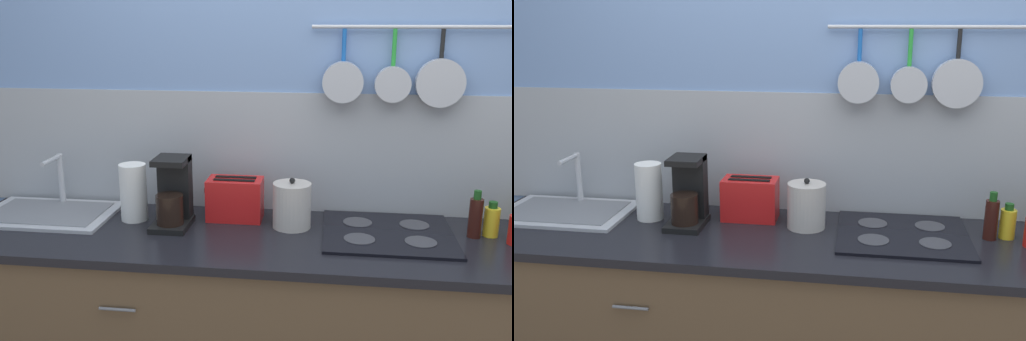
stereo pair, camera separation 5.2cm
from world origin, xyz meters
The scene contains 10 objects.
wall_back centered at (0.00, 0.37, 1.28)m, with size 7.20×0.15×2.60m.
countertop centered at (0.00, 0.00, 0.90)m, with size 3.19×0.66×0.03m.
sink_basin centered at (-1.26, 0.12, 0.93)m, with size 0.58×0.40×0.25m.
paper_towel_roll centered at (-0.86, 0.12, 1.04)m, with size 0.12×0.12×0.25m.
coffee_maker centered at (-0.67, 0.08, 1.04)m, with size 0.15×0.21×0.30m.
toaster centered at (-0.43, 0.18, 1.01)m, with size 0.25×0.14×0.19m.
kettle centered at (-0.17, 0.12, 1.01)m, with size 0.16×0.16×0.22m.
cooktop centered at (0.22, 0.08, 0.92)m, with size 0.52×0.48×0.01m.
bottle_cooking_wine centered at (0.56, 0.10, 1.00)m, with size 0.05×0.05×0.20m.
bottle_olive_oil centered at (0.63, 0.12, 0.98)m, with size 0.06×0.06×0.14m.
Camera 1 is at (-0.02, -2.15, 1.77)m, focal length 40.00 mm.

